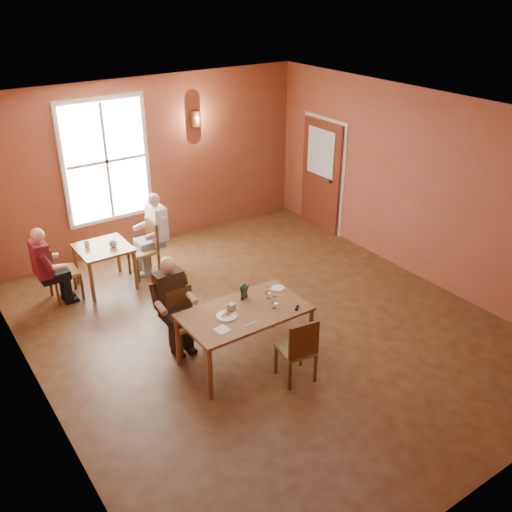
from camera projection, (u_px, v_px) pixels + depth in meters
ground at (264, 327)px, 8.12m from camera, size 6.00×7.00×0.01m
wall_back at (150, 164)px, 10.03m from camera, size 6.00×0.04×3.00m
wall_front at (501, 369)px, 4.87m from camera, size 6.00×0.04×3.00m
wall_left at (30, 298)px, 5.93m from camera, size 0.04×7.00×3.00m
wall_right at (420, 187)px, 8.97m from camera, size 0.04×7.00×3.00m
ceiling at (266, 116)px, 6.78m from camera, size 6.00×7.00×0.04m
window at (106, 161)px, 9.50m from camera, size 1.36×0.10×1.96m
door at (321, 176)px, 10.83m from camera, size 0.12×1.04×2.10m
wall_sconce at (196, 118)px, 10.09m from camera, size 0.16×0.16×0.28m
main_table at (245, 336)px, 7.28m from camera, size 1.58×0.89×0.74m
chair_diner_main at (186, 321)px, 7.49m from camera, size 0.37×0.37×0.85m
diner_main at (186, 309)px, 7.37m from camera, size 0.50×0.50×1.25m
chair_empty at (296, 348)px, 6.92m from camera, size 0.45×0.45×0.89m
plate_food at (227, 315)px, 6.99m from camera, size 0.32×0.32×0.03m
sandwich at (231, 309)px, 7.07m from camera, size 0.11×0.10×0.10m
goblet_a at (268, 292)px, 7.35m from camera, size 0.09×0.09×0.18m
goblet_c at (274, 302)px, 7.13m from camera, size 0.09×0.09×0.18m
menu_stand at (244, 292)px, 7.35m from camera, size 0.13×0.10×0.19m
knife at (252, 323)px, 6.87m from camera, size 0.19×0.02×0.00m
napkin at (222, 330)px, 6.74m from camera, size 0.19×0.19×0.01m
side_plate at (278, 288)px, 7.62m from camera, size 0.21×0.21×0.01m
sunglasses at (297, 308)px, 7.17m from camera, size 0.11×0.10×0.01m
second_table at (105, 267)px, 9.03m from camera, size 0.79×0.79×0.70m
chair_diner_white at (143, 250)px, 9.31m from camera, size 0.41×0.41×0.93m
diner_white at (143, 239)px, 9.24m from camera, size 0.52×0.52×1.30m
chair_diner_maroon at (64, 271)px, 8.65m from camera, size 0.41×0.41×0.94m
diner_maroon at (60, 263)px, 8.57m from camera, size 0.49×0.49×1.23m
cup_a at (113, 244)px, 8.86m from camera, size 0.13×0.13×0.09m
cup_b at (87, 244)px, 8.85m from camera, size 0.12×0.12×0.09m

